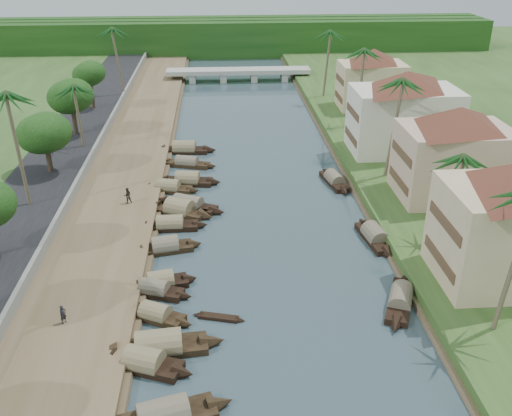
{
  "coord_description": "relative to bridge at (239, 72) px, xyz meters",
  "views": [
    {
      "loc": [
        -4.35,
        -39.95,
        26.74
      ],
      "look_at": [
        -0.83,
        10.65,
        2.0
      ],
      "focal_mm": 40.0,
      "sensor_mm": 36.0,
      "label": 1
    }
  ],
  "objects": [
    {
      "name": "treeline",
      "position": [
        -0.0,
        28.0,
        2.28
      ],
      "size": [
        120.0,
        14.0,
        8.0
      ],
      "color": "#143D10",
      "rests_on": "ground"
    },
    {
      "name": "tree_4",
      "position": [
        -24.0,
        -34.88,
        4.88
      ],
      "size": [
        5.45,
        5.45,
        7.51
      ],
      "color": "#463628",
      "rests_on": "ground"
    },
    {
      "name": "tree_5",
      "position": [
        -24.0,
        -21.97,
        4.98
      ],
      "size": [
        4.48,
        4.48,
        7.25
      ],
      "color": "#463628",
      "rests_on": "ground"
    },
    {
      "name": "sampan_11",
      "position": [
        -8.09,
        -50.26,
        -1.3
      ],
      "size": [
        8.19,
        2.91,
        2.3
      ],
      "rotation": [
        0.0,
        0.0,
        -0.15
      ],
      "color": "black",
      "rests_on": "ground"
    },
    {
      "name": "person_far",
      "position": [
        -14.09,
        -56.69,
        -0.06
      ],
      "size": [
        0.99,
        0.87,
        1.72
      ],
      "primitive_type": "imported",
      "rotation": [
        0.0,
        0.0,
        3.45
      ],
      "color": "#302B22",
      "rests_on": "left_bank"
    },
    {
      "name": "road",
      "position": [
        -24.5,
        -52.0,
        -1.02
      ],
      "size": [
        8.0,
        180.0,
        1.4
      ],
      "primitive_type": "cube",
      "color": "black",
      "rests_on": "ground"
    },
    {
      "name": "sampan_4",
      "position": [
        -9.54,
        -76.09,
        -1.32
      ],
      "size": [
        6.44,
        4.1,
        1.89
      ],
      "rotation": [
        0.0,
        0.0,
        -0.45
      ],
      "color": "black",
      "rests_on": "ground"
    },
    {
      "name": "sampan_16",
      "position": [
        9.08,
        -51.36,
        -1.31
      ],
      "size": [
        2.96,
        8.19,
        2.0
      ],
      "rotation": [
        0.0,
        0.0,
        1.76
      ],
      "color": "black",
      "rests_on": "ground"
    },
    {
      "name": "palm_3",
      "position": [
        16.0,
        -32.84,
        9.92
      ],
      "size": [
        3.2,
        3.2,
        12.26
      ],
      "color": "brown",
      "rests_on": "ground"
    },
    {
      "name": "sampan_12",
      "position": [
        -8.39,
        -44.68,
        -1.32
      ],
      "size": [
        7.97,
        3.63,
        1.92
      ],
      "rotation": [
        0.0,
        0.0,
        -0.29
      ],
      "color": "black",
      "rests_on": "ground"
    },
    {
      "name": "palm_7",
      "position": [
        14.0,
        -16.63,
        9.89
      ],
      "size": [
        3.2,
        3.2,
        12.22
      ],
      "color": "brown",
      "rests_on": "ground"
    },
    {
      "name": "canoe_2",
      "position": [
        -9.97,
        -50.25,
        -1.62
      ],
      "size": [
        4.75,
        3.05,
        0.73
      ],
      "rotation": [
        0.0,
        0.0,
        -0.5
      ],
      "color": "black",
      "rests_on": "ground"
    },
    {
      "name": "palm_1",
      "position": [
        16.0,
        -67.27,
        7.29
      ],
      "size": [
        3.2,
        3.2,
        9.52
      ],
      "color": "brown",
      "rests_on": "ground"
    },
    {
      "name": "palm_5",
      "position": [
        -24.0,
        -57.53,
        10.88
      ],
      "size": [
        3.2,
        3.2,
        13.05
      ],
      "color": "brown",
      "rests_on": "ground"
    },
    {
      "name": "retaining_wall",
      "position": [
        -20.2,
        -52.0,
        -0.37
      ],
      "size": [
        0.4,
        180.0,
        1.1
      ],
      "primitive_type": "cube",
      "color": "slate",
      "rests_on": "left_bank"
    },
    {
      "name": "sampan_15",
      "position": [
        10.29,
        -65.16,
        -1.31
      ],
      "size": [
        2.8,
        8.36,
        2.2
      ],
      "rotation": [
        0.0,
        0.0,
        1.71
      ],
      "color": "black",
      "rests_on": "ground"
    },
    {
      "name": "sampan_2",
      "position": [
        -8.97,
        -79.83,
        -1.3
      ],
      "size": [
        9.68,
        2.85,
        2.47
      ],
      "rotation": [
        0.0,
        0.0,
        0.1
      ],
      "color": "black",
      "rests_on": "ground"
    },
    {
      "name": "right_bank",
      "position": [
        19.0,
        -52.0,
        -1.12
      ],
      "size": [
        16.0,
        180.0,
        1.2
      ],
      "primitive_type": "cube",
      "color": "#2C4A1D",
      "rests_on": "ground"
    },
    {
      "name": "left_bank",
      "position": [
        -16.0,
        -52.0,
        -1.32
      ],
      "size": [
        10.0,
        180.0,
        0.8
      ],
      "primitive_type": "cube",
      "color": "brown",
      "rests_on": "ground"
    },
    {
      "name": "sampan_5",
      "position": [
        -9.49,
        -71.65,
        -1.31
      ],
      "size": [
        6.45,
        2.82,
        2.04
      ],
      "rotation": [
        0.0,
        0.0,
        0.21
      ],
      "color": "black",
      "rests_on": "ground"
    },
    {
      "name": "sampan_8",
      "position": [
        -8.63,
        -58.04,
        -1.3
      ],
      "size": [
        8.01,
        5.46,
        2.46
      ],
      "rotation": [
        0.0,
        0.0,
        -0.49
      ],
      "color": "black",
      "rests_on": "ground"
    },
    {
      "name": "palm_6",
      "position": [
        -22.0,
        -40.09,
        7.36
      ],
      "size": [
        3.2,
        3.2,
        9.41
      ],
      "color": "brown",
      "rests_on": "ground"
    },
    {
      "name": "bridge",
      "position": [
        0.0,
        0.0,
        0.0
      ],
      "size": [
        28.0,
        4.0,
        2.4
      ],
      "color": "#A8A99E",
      "rests_on": "ground"
    },
    {
      "name": "tree_3",
      "position": [
        -24.0,
        -48.7,
        4.32
      ],
      "size": [
        5.48,
        5.48,
        6.96
      ],
      "color": "#463628",
      "rests_on": "ground"
    },
    {
      "name": "palm_8",
      "position": [
        -20.5,
        -13.82,
        10.28
      ],
      "size": [
        3.2,
        3.2,
        12.42
      ],
      "color": "brown",
      "rests_on": "ground"
    },
    {
      "name": "sampan_13",
      "position": [
        -8.93,
        -39.57,
        -1.3
      ],
      "size": [
        8.89,
        2.62,
        2.38
      ],
      "rotation": [
        0.0,
        0.0,
        -0.09
      ],
      "color": "black",
      "rests_on": "ground"
    },
    {
      "name": "sampan_7",
      "position": [
        -9.4,
        -61.38,
        -1.31
      ],
      "size": [
        7.67,
        1.8,
        2.06
      ],
      "rotation": [
        0.0,
        0.0,
        -0.0
      ],
      "color": "black",
      "rests_on": "ground"
    },
    {
      "name": "sampan_6",
      "position": [
        -9.55,
        -65.78,
        -1.31
      ],
      "size": [
        7.24,
        3.01,
        2.13
      ],
      "rotation": [
        0.0,
        0.0,
        0.2
      ],
      "color": "black",
      "rests_on": "ground"
    },
    {
      "name": "sampan_3",
      "position": [
        -9.91,
        -72.76,
        -1.32
      ],
      "size": [
        6.73,
        3.43,
        1.85
      ],
      "rotation": [
        0.0,
        0.0,
        -0.33
      ],
      "color": "black",
      "rests_on": "ground"
    },
    {
      "name": "building_far",
      "position": [
        18.99,
        -44.0,
        4.66
      ],
      "size": [
        15.59,
        15.59,
        10.2
      ],
      "color": "silver",
      "rests_on": "right_bank"
    },
    {
      "name": "sampan_10",
      "position": [
        -10.19,
        -52.22,
        -1.31
      ],
      "size": [
        7.53,
        3.19,
        2.06
      ],
      "rotation": [
        0.0,
        0.0,
        -0.23
      ],
      "color": "black",
      "rests_on": "ground"
    },
    {
      "name": "sampan_1",
      "position": [
        -9.83,
        -81.46,
        -1.31
      ],
      "size": [
        7.51,
        4.24,
        2.21
      ],
      "rotation": [
        0.0,
        0.0,
        -0.37
      ],
      "color": "black",
      "rests_on": "ground"
    },
    {
      "name": "sampan_14",
      "position": [
        9.66,
        -75.51,
        -1.31
      ],
      "size": [
        4.74,
        8.46,
        2.08
      ],
      "rotation": [
        0.0,
        0.0,
        1.17
      ],
      "color": "black",
      "rests_on": "ground"
    },
    {
      "name": "building_mid",
      "position": [
        19.99,
        -58.0,
        4.41
      ],
      "size": [
        14.11,
        14.11,
        9.7
      ],
      "color": "#CFA493",
      "rests_on": "right_bank"
    },
    {
      "name": "sampan_9",
      "position": [
        -7.8,
        -56.94,
        -1.31
      ],
      "size": [
        8.69,
        5.44,
        2.23
      ],
      "rotation": [
        0.0,
        0.0,
        -0.46
      ],
      "color": "black",
      "rests_on": "ground"
    },
    {
      "name": "canoe_1",
      "position": [
        -4.74,
        -76.37,
        -1.62
      ],
      "size": [
        4.25,
        1.77,
        0.68
      ],
      "rotation": [
        0.0,
        0.0,
        -0.27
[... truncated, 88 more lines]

